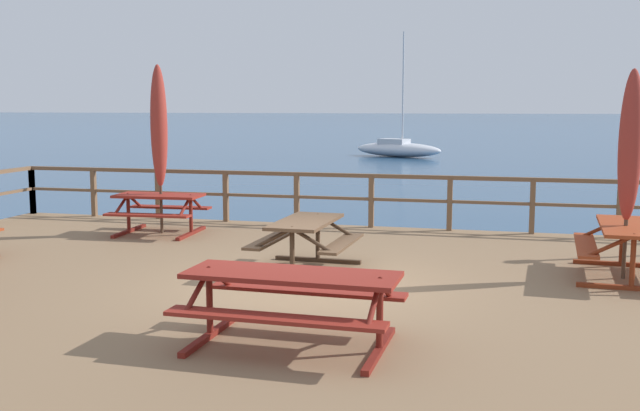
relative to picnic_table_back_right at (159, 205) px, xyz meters
name	(u,v)px	position (x,y,z in m)	size (l,w,h in m)	color
ground_plane	(306,336)	(3.83, -3.26, -1.29)	(600.00, 600.00, 0.00)	navy
wooden_deck	(306,310)	(3.83, -3.26, -0.92)	(16.02, 10.32, 0.74)	#846647
railing_waterside_far	(371,191)	(3.83, 1.75, 0.19)	(15.82, 0.10, 1.09)	brown
picnic_table_back_right	(159,205)	(0.00, 0.00, 0.00)	(1.71, 1.49, 0.78)	maroon
picnic_table_front_right	(628,239)	(8.18, -1.73, 0.01)	(1.50, 2.03, 0.78)	#993819
picnic_table_mid_left	(292,292)	(4.38, -5.84, 0.02)	(2.23, 1.45, 0.78)	maroon
picnic_table_front_left	(306,234)	(3.59, -2.42, 0.00)	(1.46, 1.70, 0.78)	brown
patio_umbrella_short_mid	(159,127)	(0.01, 0.06, 1.50)	(0.32, 0.32, 3.23)	#4C3828
patio_umbrella_short_back	(630,147)	(8.14, -1.80, 1.34)	(0.32, 0.32, 2.97)	#4C3828
sailboat_distant	(398,149)	(-0.25, 33.58, -0.78)	(6.19, 3.85, 7.72)	silver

